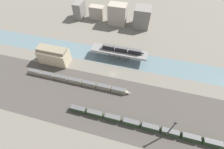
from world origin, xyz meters
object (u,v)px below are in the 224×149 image
Objects in this scene: signal_tower at (171,129)px; train_on_bridge at (123,50)px; train_yard_mid at (77,81)px; warehouse_building at (54,56)px; train_yard_near at (142,125)px.

train_on_bridge is at bearing 124.40° from signal_tower.
signal_tower is at bearing -18.59° from train_yard_mid.
signal_tower is (86.41, -36.16, 2.19)m from warehouse_building.
train_yard_near is at bearing -66.29° from train_on_bridge.
warehouse_building is 1.35× the size of signal_tower.
train_yard_mid is at bearing -31.97° from warehouse_building.
train_yard_near is 80.99m from warehouse_building.
warehouse_building reaches higher than train_yard_near.
train_on_bridge is at bearing 51.88° from train_yard_mid.
warehouse_building is (-72.88, 35.04, 4.48)m from train_yard_near.
train_on_bridge reaches higher than train_yard_mid.
train_on_bridge is 52.92m from warehouse_building.
train_yard_mid is 4.48× the size of signal_tower.
train_on_bridge is 1.93× the size of signal_tower.
signal_tower reaches higher than train_on_bridge.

